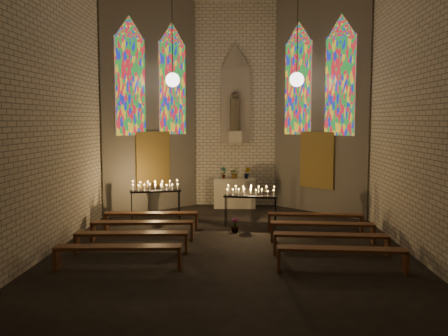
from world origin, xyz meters
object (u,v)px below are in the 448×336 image
(votive_stand_left, at_px, (155,188))
(altar, at_px, (235,193))
(aisle_flower_pot, at_px, (235,225))
(votive_stand_right, at_px, (251,194))

(votive_stand_left, bearing_deg, altar, 29.47)
(aisle_flower_pot, relative_size, votive_stand_right, 0.25)
(altar, relative_size, aisle_flower_pot, 3.64)
(votive_stand_left, distance_m, votive_stand_right, 2.95)
(aisle_flower_pot, bearing_deg, altar, 90.99)
(altar, xyz_separation_m, aisle_flower_pot, (0.07, -3.78, -0.31))
(aisle_flower_pot, distance_m, votive_stand_left, 2.98)
(aisle_flower_pot, relative_size, votive_stand_left, 0.25)
(altar, distance_m, votive_stand_left, 3.22)
(aisle_flower_pot, height_order, votive_stand_right, votive_stand_right)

